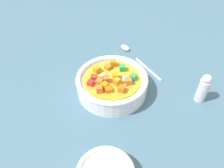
# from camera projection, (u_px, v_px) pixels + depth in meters

# --- Properties ---
(ground_plane) EXTENTS (1.40, 1.40, 0.02)m
(ground_plane) POSITION_uv_depth(u_px,v_px,m) (112.00, 93.00, 0.59)
(ground_plane) COLOR #42667A
(soup_bowl_main) EXTENTS (0.19, 0.19, 0.06)m
(soup_bowl_main) POSITION_uv_depth(u_px,v_px,m) (112.00, 83.00, 0.57)
(soup_bowl_main) COLOR white
(soup_bowl_main) RESTS_ON ground_plane
(spoon) EXTENTS (0.15, 0.16, 0.01)m
(spoon) POSITION_uv_depth(u_px,v_px,m) (133.00, 55.00, 0.69)
(spoon) COLOR silver
(spoon) RESTS_ON ground_plane
(pepper_shaker) EXTENTS (0.03, 0.03, 0.08)m
(pepper_shaker) POSITION_uv_depth(u_px,v_px,m) (203.00, 88.00, 0.54)
(pepper_shaker) COLOR silver
(pepper_shaker) RESTS_ON ground_plane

